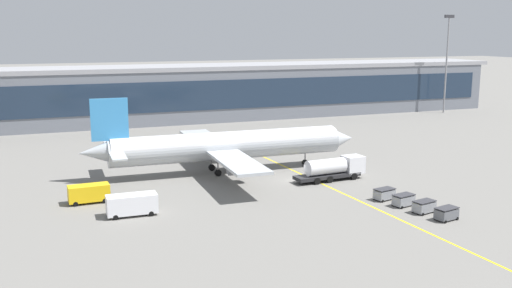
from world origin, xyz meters
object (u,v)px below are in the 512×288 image
(baggage_cart_0, at_px, (446,213))
(baggage_cart_2, at_px, (403,200))
(main_airliner, at_px, (226,145))
(crew_van, at_px, (90,193))
(fuel_tanker, at_px, (334,168))
(baggage_cart_1, at_px, (424,206))
(baggage_cart_3, at_px, (384,194))
(lavatory_truck, at_px, (131,204))

(baggage_cart_0, xyz_separation_m, baggage_cart_2, (-1.39, 6.25, 0.00))
(main_airliner, xyz_separation_m, crew_van, (-20.91, -9.01, -2.87))
(fuel_tanker, xyz_separation_m, baggage_cart_1, (2.55, -17.48, -0.96))
(main_airliner, height_order, baggage_cart_3, main_airliner)
(crew_van, relative_size, baggage_cart_2, 1.74)
(lavatory_truck, height_order, baggage_cart_3, lavatory_truck)
(baggage_cart_3, bearing_deg, crew_van, 161.09)
(baggage_cart_1, distance_m, baggage_cart_3, 6.40)
(lavatory_truck, bearing_deg, baggage_cart_1, -19.08)
(baggage_cart_2, bearing_deg, baggage_cart_0, -77.41)
(main_airliner, distance_m, baggage_cart_3, 25.70)
(main_airliner, height_order, fuel_tanker, main_airliner)
(main_airliner, xyz_separation_m, baggage_cart_2, (15.02, -24.19, -3.40))
(main_airliner, distance_m, lavatory_truck, 23.46)
(baggage_cart_1, bearing_deg, baggage_cart_2, 102.59)
(lavatory_truck, relative_size, baggage_cart_0, 2.00)
(baggage_cart_2, xyz_separation_m, baggage_cart_3, (-0.70, 3.12, 0.00))
(fuel_tanker, xyz_separation_m, lavatory_truck, (-30.06, -6.20, -0.32))
(crew_van, height_order, baggage_cart_2, crew_van)
(baggage_cart_3, bearing_deg, lavatory_truck, 170.84)
(lavatory_truck, relative_size, baggage_cart_1, 2.00)
(lavatory_truck, bearing_deg, main_airliner, 43.52)
(baggage_cart_3, bearing_deg, baggage_cart_2, -77.41)
(main_airliner, relative_size, crew_van, 8.47)
(baggage_cart_0, xyz_separation_m, baggage_cart_1, (-0.70, 3.12, 0.00))
(fuel_tanker, height_order, crew_van, fuel_tanker)
(main_airliner, distance_m, crew_van, 22.95)
(fuel_tanker, bearing_deg, baggage_cart_1, -81.71)
(baggage_cart_0, bearing_deg, baggage_cart_3, 102.59)
(main_airliner, distance_m, baggage_cart_2, 28.68)
(fuel_tanker, height_order, baggage_cart_3, fuel_tanker)
(baggage_cart_2, bearing_deg, baggage_cart_3, 102.59)
(crew_van, xyz_separation_m, baggage_cart_3, (35.23, -12.07, -0.53))
(baggage_cart_0, relative_size, baggage_cart_1, 1.00)
(lavatory_truck, bearing_deg, fuel_tanker, 11.66)
(baggage_cart_0, height_order, baggage_cart_2, same)
(baggage_cart_1, relative_size, baggage_cart_2, 1.00)
(main_airliner, bearing_deg, crew_van, -156.70)
(fuel_tanker, distance_m, baggage_cart_3, 11.34)
(crew_van, height_order, lavatory_truck, lavatory_truck)
(baggage_cart_2, bearing_deg, main_airliner, 121.83)
(lavatory_truck, relative_size, baggage_cart_3, 2.00)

